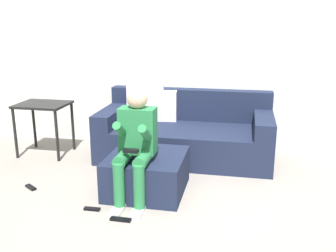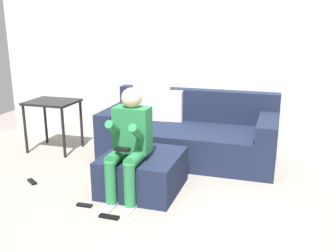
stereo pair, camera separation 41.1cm
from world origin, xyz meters
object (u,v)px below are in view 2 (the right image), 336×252
remote_by_storage_bin (84,205)px  remote_under_side_table (32,182)px  ottoman (142,172)px  person_seated (129,140)px  side_table (52,108)px  remote_near_ottoman (109,217)px  couch_sectional (189,134)px

remote_by_storage_bin → remote_under_side_table: size_ratio=0.94×
ottoman → person_seated: size_ratio=0.72×
side_table → remote_near_ottoman: size_ratio=3.58×
couch_sectional → side_table: couch_sectional is taller
person_seated → side_table: size_ratio=1.61×
person_seated → remote_near_ottoman: person_seated is taller
remote_near_ottoman → remote_by_storage_bin: (-0.32, 0.13, 0.00)m
couch_sectional → remote_by_storage_bin: (-0.60, -1.61, -0.29)m
couch_sectional → remote_under_side_table: 1.93m
ottoman → side_table: bearing=151.9°
ottoman → remote_by_storage_bin: 0.67m
ottoman → remote_near_ottoman: (-0.08, -0.64, -0.18)m
ottoman → side_table: 1.82m
couch_sectional → side_table: 1.82m
ottoman → remote_near_ottoman: bearing=-96.7°
ottoman → side_table: size_ratio=1.15×
side_table → remote_by_storage_bin: (1.18, -1.35, -0.56)m
side_table → remote_near_ottoman: 2.18m
ottoman → remote_near_ottoman: 0.67m
remote_by_storage_bin → remote_under_side_table: (-0.81, 0.32, 0.00)m
remote_near_ottoman → person_seated: bearing=88.7°
remote_under_side_table → person_seated: bearing=34.1°
person_seated → remote_near_ottoman: (-0.02, -0.45, -0.58)m
remote_by_storage_bin → remote_under_side_table: 0.87m
person_seated → side_table: bearing=145.8°
couch_sectional → ottoman: 1.12m
couch_sectional → remote_near_ottoman: bearing=-99.3°
couch_sectional → remote_by_storage_bin: 1.74m
remote_by_storage_bin → remote_under_side_table: same height
ottoman → side_table: side_table is taller
person_seated → remote_under_side_table: size_ratio=6.65×
person_seated → ottoman: bearing=73.2°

